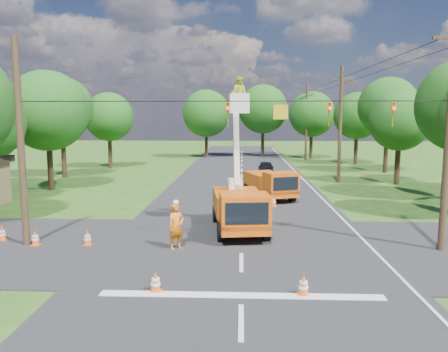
{
  "coord_description": "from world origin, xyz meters",
  "views": [
    {
      "loc": [
        -0.01,
        -16.36,
        5.62
      ],
      "look_at": [
        -0.93,
        6.14,
        2.6
      ],
      "focal_mm": 35.0,
      "sensor_mm": 36.0,
      "label": 1
    }
  ],
  "objects_px": {
    "traffic_cone_6": "(2,233)",
    "tree_left_e": "(61,108)",
    "traffic_cone_2": "(265,214)",
    "pole_right_far": "(306,121)",
    "distant_car": "(266,168)",
    "tree_right_d": "(388,107)",
    "pole_left": "(21,144)",
    "tree_left_d": "(47,111)",
    "traffic_cone_0": "(156,282)",
    "tree_right_e": "(357,116)",
    "tree_far_a": "(206,113)",
    "traffic_cone_1": "(303,285)",
    "tree_far_c": "(312,114)",
    "bucket_truck": "(239,200)",
    "traffic_cone_7": "(285,186)",
    "tree_far_b": "(263,109)",
    "pole_right_mid": "(340,124)",
    "traffic_cone_3": "(273,201)",
    "second_truck": "(270,183)",
    "tree_right_c": "(400,121)",
    "tree_left_f": "(109,117)",
    "traffic_cone_5": "(35,238)",
    "ground_worker": "(176,226)"
  },
  "relations": [
    {
      "from": "traffic_cone_1",
      "to": "tree_right_c",
      "type": "distance_m",
      "value": 26.99
    },
    {
      "from": "traffic_cone_3",
      "to": "tree_left_d",
      "type": "bearing_deg",
      "value": 160.4
    },
    {
      "from": "traffic_cone_7",
      "to": "pole_right_mid",
      "type": "bearing_deg",
      "value": 44.59
    },
    {
      "from": "distant_car",
      "to": "pole_left",
      "type": "distance_m",
      "value": 27.56
    },
    {
      "from": "pole_right_far",
      "to": "tree_far_a",
      "type": "relative_size",
      "value": 1.05
    },
    {
      "from": "traffic_cone_1",
      "to": "pole_left",
      "type": "bearing_deg",
      "value": 156.28
    },
    {
      "from": "tree_left_e",
      "to": "bucket_truck",
      "type": "bearing_deg",
      "value": -49.0
    },
    {
      "from": "traffic_cone_2",
      "to": "tree_right_c",
      "type": "xyz_separation_m",
      "value": [
        11.92,
        13.69,
        4.95
      ]
    },
    {
      "from": "tree_far_b",
      "to": "tree_far_c",
      "type": "bearing_deg",
      "value": -24.78
    },
    {
      "from": "traffic_cone_2",
      "to": "pole_right_far",
      "type": "height_order",
      "value": "pole_right_far"
    },
    {
      "from": "distant_car",
      "to": "tree_right_d",
      "type": "relative_size",
      "value": 0.4
    },
    {
      "from": "traffic_cone_2",
      "to": "tree_left_e",
      "type": "relative_size",
      "value": 0.08
    },
    {
      "from": "ground_worker",
      "to": "pole_right_far",
      "type": "xyz_separation_m",
      "value": [
        11.29,
        40.29,
        4.1
      ]
    },
    {
      "from": "traffic_cone_6",
      "to": "tree_far_b",
      "type": "xyz_separation_m",
      "value": [
        13.99,
        44.31,
        6.45
      ]
    },
    {
      "from": "traffic_cone_5",
      "to": "tree_left_e",
      "type": "height_order",
      "value": "tree_left_e"
    },
    {
      "from": "second_truck",
      "to": "traffic_cone_2",
      "type": "relative_size",
      "value": 8.22
    },
    {
      "from": "tree_left_d",
      "to": "tree_far_c",
      "type": "height_order",
      "value": "tree_left_d"
    },
    {
      "from": "traffic_cone_6",
      "to": "tree_left_f",
      "type": "xyz_separation_m",
      "value": [
        -3.81,
        29.31,
        5.33
      ]
    },
    {
      "from": "tree_far_a",
      "to": "tree_far_c",
      "type": "bearing_deg",
      "value": -3.95
    },
    {
      "from": "pole_left",
      "to": "tree_left_d",
      "type": "bearing_deg",
      "value": 110.14
    },
    {
      "from": "traffic_cone_1",
      "to": "traffic_cone_2",
      "type": "relative_size",
      "value": 1.0
    },
    {
      "from": "traffic_cone_6",
      "to": "pole_right_far",
      "type": "distance_m",
      "value": 44.13
    },
    {
      "from": "pole_left",
      "to": "tree_left_d",
      "type": "relative_size",
      "value": 0.97
    },
    {
      "from": "traffic_cone_6",
      "to": "tree_left_e",
      "type": "bearing_deg",
      "value": 105.25
    },
    {
      "from": "traffic_cone_0",
      "to": "traffic_cone_2",
      "type": "xyz_separation_m",
      "value": [
        4.05,
        10.28,
        0.0
      ]
    },
    {
      "from": "tree_right_e",
      "to": "tree_far_a",
      "type": "relative_size",
      "value": 0.91
    },
    {
      "from": "tree_right_c",
      "to": "tree_far_a",
      "type": "distance_m",
      "value": 30.13
    },
    {
      "from": "traffic_cone_7",
      "to": "tree_far_a",
      "type": "relative_size",
      "value": 0.07
    },
    {
      "from": "traffic_cone_0",
      "to": "traffic_cone_5",
      "type": "distance_m",
      "value": 8.02
    },
    {
      "from": "bucket_truck",
      "to": "pole_right_mid",
      "type": "bearing_deg",
      "value": 56.47
    },
    {
      "from": "tree_far_b",
      "to": "tree_far_c",
      "type": "distance_m",
      "value": 7.2
    },
    {
      "from": "second_truck",
      "to": "pole_right_far",
      "type": "bearing_deg",
      "value": 57.4
    },
    {
      "from": "pole_left",
      "to": "pole_right_mid",
      "type": "bearing_deg",
      "value": 48.01
    },
    {
      "from": "traffic_cone_3",
      "to": "pole_left",
      "type": "distance_m",
      "value": 15.16
    },
    {
      "from": "bucket_truck",
      "to": "tree_left_d",
      "type": "relative_size",
      "value": 0.82
    },
    {
      "from": "tree_right_c",
      "to": "tree_far_c",
      "type": "relative_size",
      "value": 0.85
    },
    {
      "from": "distant_car",
      "to": "tree_far_a",
      "type": "height_order",
      "value": "tree_far_a"
    },
    {
      "from": "traffic_cone_7",
      "to": "tree_right_d",
      "type": "distance_m",
      "value": 17.78
    },
    {
      "from": "traffic_cone_0",
      "to": "pole_left",
      "type": "height_order",
      "value": "pole_left"
    },
    {
      "from": "bucket_truck",
      "to": "traffic_cone_1",
      "type": "height_order",
      "value": "bucket_truck"
    },
    {
      "from": "bucket_truck",
      "to": "second_truck",
      "type": "height_order",
      "value": "bucket_truck"
    },
    {
      "from": "pole_left",
      "to": "traffic_cone_0",
      "type": "bearing_deg",
      "value": -36.41
    },
    {
      "from": "pole_right_far",
      "to": "tree_right_c",
      "type": "distance_m",
      "value": 21.52
    },
    {
      "from": "bucket_truck",
      "to": "traffic_cone_3",
      "type": "bearing_deg",
      "value": 63.94
    },
    {
      "from": "second_truck",
      "to": "tree_left_d",
      "type": "xyz_separation_m",
      "value": [
        -16.98,
        3.22,
        5.05
      ]
    },
    {
      "from": "traffic_cone_0",
      "to": "traffic_cone_1",
      "type": "distance_m",
      "value": 4.74
    },
    {
      "from": "tree_right_d",
      "to": "traffic_cone_6",
      "type": "bearing_deg",
      "value": -134.43
    },
    {
      "from": "distant_car",
      "to": "tree_right_d",
      "type": "bearing_deg",
      "value": 13.98
    },
    {
      "from": "ground_worker",
      "to": "traffic_cone_2",
      "type": "xyz_separation_m",
      "value": [
        4.07,
        5.6,
        -0.65
      ]
    },
    {
      "from": "traffic_cone_7",
      "to": "tree_far_a",
      "type": "height_order",
      "value": "tree_far_a"
    }
  ]
}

